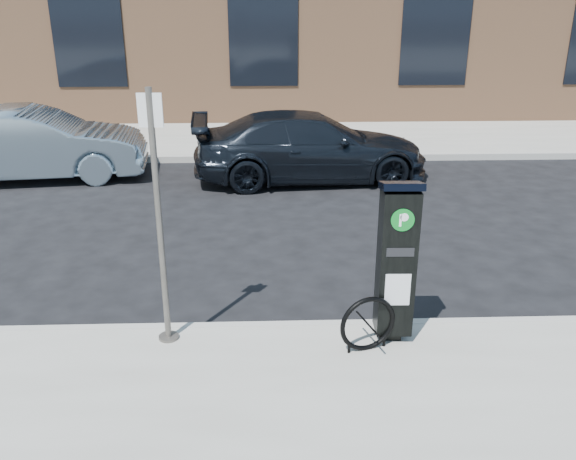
{
  "coord_description": "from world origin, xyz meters",
  "views": [
    {
      "loc": [
        0.06,
        -6.38,
        3.85
      ],
      "look_at": [
        0.31,
        0.5,
        1.15
      ],
      "focal_mm": 38.0,
      "sensor_mm": 36.0,
      "label": 1
    }
  ],
  "objects_px": {
    "sign_pole": "(159,223)",
    "car_dark": "(310,147)",
    "parking_kiosk": "(396,260)",
    "car_silver": "(34,144)",
    "bike_rack": "(368,324)"
  },
  "relations": [
    {
      "from": "sign_pole",
      "to": "bike_rack",
      "type": "distance_m",
      "value": 2.5
    },
    {
      "from": "sign_pole",
      "to": "car_silver",
      "type": "distance_m",
      "value": 8.08
    },
    {
      "from": "parking_kiosk",
      "to": "bike_rack",
      "type": "bearing_deg",
      "value": -140.08
    },
    {
      "from": "bike_rack",
      "to": "car_silver",
      "type": "bearing_deg",
      "value": 113.11
    },
    {
      "from": "sign_pole",
      "to": "car_dark",
      "type": "relative_size",
      "value": 0.56
    },
    {
      "from": "parking_kiosk",
      "to": "bike_rack",
      "type": "xyz_separation_m",
      "value": [
        -0.33,
        -0.26,
        -0.65
      ]
    },
    {
      "from": "sign_pole",
      "to": "car_silver",
      "type": "height_order",
      "value": "sign_pole"
    },
    {
      "from": "parking_kiosk",
      "to": "car_silver",
      "type": "relative_size",
      "value": 0.4
    },
    {
      "from": "sign_pole",
      "to": "car_silver",
      "type": "xyz_separation_m",
      "value": [
        -3.89,
        7.04,
        -0.78
      ]
    },
    {
      "from": "bike_rack",
      "to": "car_silver",
      "type": "relative_size",
      "value": 0.14
    },
    {
      "from": "car_silver",
      "to": "car_dark",
      "type": "relative_size",
      "value": 0.93
    },
    {
      "from": "car_silver",
      "to": "sign_pole",
      "type": "bearing_deg",
      "value": -157.91
    },
    {
      "from": "bike_rack",
      "to": "car_dark",
      "type": "height_order",
      "value": "car_dark"
    },
    {
      "from": "car_silver",
      "to": "parking_kiosk",
      "type": "bearing_deg",
      "value": -144.58
    },
    {
      "from": "parking_kiosk",
      "to": "car_silver",
      "type": "xyz_separation_m",
      "value": [
        -6.44,
        7.09,
        -0.34
      ]
    }
  ]
}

